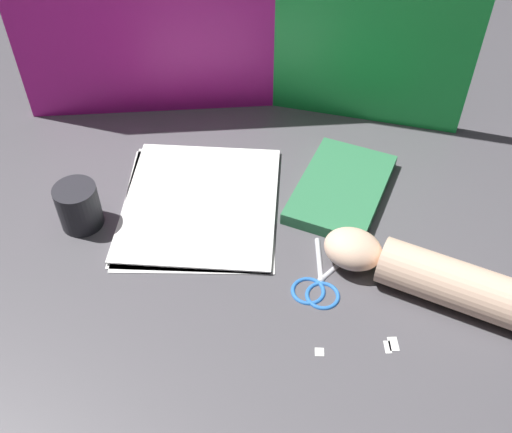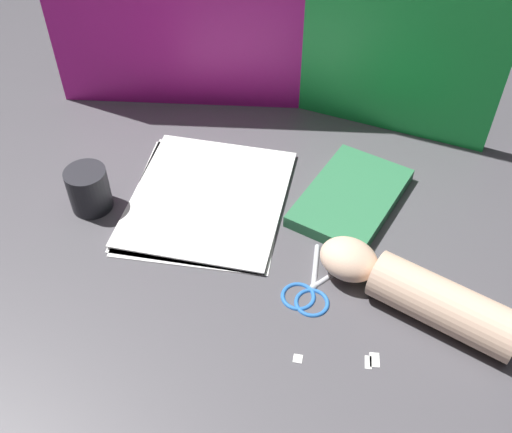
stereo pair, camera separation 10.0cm
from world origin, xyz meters
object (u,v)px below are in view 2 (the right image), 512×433
hand_forearm (418,293)px  mug (89,189)px  paper_stack (207,199)px  book_closed (351,197)px  scissors (310,290)px

hand_forearm → mug: size_ratio=3.94×
paper_stack → mug: mug is taller
book_closed → hand_forearm: bearing=-61.7°
hand_forearm → book_closed: bearing=118.3°
hand_forearm → mug: (-0.59, 0.12, 0.00)m
book_closed → mug: 0.48m
book_closed → hand_forearm: (0.12, -0.22, 0.03)m
paper_stack → scissors: size_ratio=2.15×
book_closed → scissors: (-0.05, -0.22, -0.01)m
paper_stack → hand_forearm: hand_forearm is taller
scissors → hand_forearm: 0.17m
paper_stack → hand_forearm: (0.38, -0.17, 0.03)m
paper_stack → scissors: scissors is taller
scissors → mug: mug is taller
book_closed → scissors: size_ratio=1.80×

